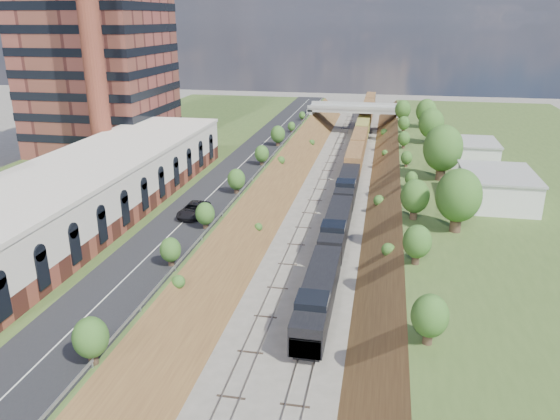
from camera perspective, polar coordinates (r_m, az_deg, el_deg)
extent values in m
cube|color=#3C5422|center=(96.00, -14.88, 2.90)|extent=(44.00, 180.00, 5.00)
cube|color=#3C5422|center=(90.17, 26.44, 0.41)|extent=(44.00, 180.00, 5.00)
cube|color=brown|center=(89.58, -1.94, 0.70)|extent=(10.00, 180.00, 10.00)
cube|color=brown|center=(87.54, 12.24, -0.20)|extent=(10.00, 180.00, 10.00)
cube|color=gray|center=(88.13, 3.39, 0.42)|extent=(1.58, 180.00, 0.18)
cube|color=gray|center=(87.64, 6.76, 0.21)|extent=(1.58, 180.00, 0.18)
cube|color=black|center=(89.17, -4.80, 3.95)|extent=(8.00, 180.00, 0.10)
cube|color=#99999E|center=(88.04, -2.23, 4.14)|extent=(0.06, 171.00, 0.30)
cube|color=brown|center=(74.17, -18.82, 0.57)|extent=(14.00, 62.00, 2.20)
cube|color=beige|center=(73.24, -19.10, 2.98)|extent=(14.00, 62.00, 4.30)
cube|color=beige|center=(72.64, -19.30, 4.79)|extent=(14.30, 62.30, 0.50)
cube|color=brown|center=(108.08, -18.74, 17.55)|extent=(22.00, 22.00, 44.00)
cylinder|color=brown|center=(90.28, -19.06, 16.05)|extent=(3.20, 3.20, 40.00)
cube|color=gray|center=(148.20, 3.28, 9.45)|extent=(1.50, 8.00, 6.20)
cube|color=gray|center=(146.92, 12.31, 8.95)|extent=(1.50, 8.00, 6.20)
cube|color=gray|center=(146.60, 7.83, 10.42)|extent=(24.00, 8.00, 1.00)
cube|color=gray|center=(142.53, 7.74, 10.50)|extent=(24.00, 0.30, 0.80)
cube|color=gray|center=(150.43, 7.95, 10.95)|extent=(24.00, 0.30, 0.80)
cube|color=silver|center=(79.22, 21.72, 2.08)|extent=(9.00, 12.00, 4.00)
cube|color=silver|center=(100.19, 19.35, 5.68)|extent=(8.00, 10.00, 3.60)
cylinder|color=#473323|center=(67.11, 17.90, -1.09)|extent=(1.30, 1.30, 2.62)
ellipsoid|color=#326022|center=(66.12, 18.18, 1.46)|extent=(5.25, 5.25, 6.30)
cylinder|color=#473323|center=(52.48, -12.74, -7.27)|extent=(0.66, 0.66, 1.22)
ellipsoid|color=#326022|center=(51.85, -12.86, -5.82)|extent=(2.45, 2.45, 2.94)
cube|color=black|center=(51.70, 3.08, -13.82)|extent=(2.40, 4.00, 0.90)
cube|color=black|center=(55.95, 4.02, -8.76)|extent=(3.05, 18.27, 2.96)
cube|color=black|center=(49.71, 2.86, -13.46)|extent=(2.80, 3.00, 1.80)
cube|color=silver|center=(49.18, 2.88, -12.48)|extent=(2.80, 3.00, 0.15)
cube|color=black|center=(51.09, 3.40, -9.48)|extent=(2.98, 3.10, 0.90)
cube|color=black|center=(73.42, 5.92, -1.73)|extent=(3.05, 18.27, 2.96)
cube|color=black|center=(91.62, 7.07, 2.56)|extent=(3.05, 18.27, 2.96)
cube|color=brown|center=(148.77, 8.83, 9.15)|extent=(3.05, 97.36, 3.65)
imported|color=black|center=(69.60, -9.03, 0.03)|extent=(3.05, 6.06, 1.65)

